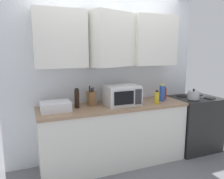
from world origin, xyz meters
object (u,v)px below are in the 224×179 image
microwave (122,95)px  bottle_soy_dark (77,98)px  bottle_red_sauce (164,93)px  stove_range (194,123)px  bottle_white_jar (141,96)px  kettle (193,95)px  bottle_blue_cleaner (162,93)px  knife_block (91,98)px  bottle_yellow_mustard (157,98)px  dish_rack (56,106)px

microwave → bottle_soy_dark: microwave is taller
bottle_red_sauce → stove_range: bearing=-10.9°
bottle_white_jar → bottle_red_sauce: (0.45, 0.02, 0.01)m
stove_range → kettle: kettle is taller
bottle_blue_cleaner → microwave: bearing=178.6°
bottle_soy_dark → kettle: bearing=-6.6°
stove_range → bottle_red_sauce: 0.78m
knife_block → bottle_white_jar: (0.77, -0.05, -0.03)m
stove_range → bottle_yellow_mustard: bearing=-170.6°
dish_rack → kettle: bearing=-4.3°
kettle → knife_block: knife_block is taller
stove_range → dish_rack: 2.34m
knife_block → bottle_blue_cleaner: knife_block is taller
knife_block → bottle_white_jar: bearing=-3.4°
kettle → bottle_blue_cleaner: bottle_blue_cleaner is taller
bottle_yellow_mustard → bottle_red_sauce: 0.39m
bottle_white_jar → knife_block: bearing=176.6°
microwave → knife_block: (-0.42, 0.13, -0.04)m
bottle_white_jar → bottle_soy_dark: (-0.99, -0.01, 0.05)m
knife_block → bottle_yellow_mustard: size_ratio=1.43×
stove_range → bottle_red_sauce: bottle_red_sauce is taller
dish_rack → bottle_white_jar: 1.29m
knife_block → bottle_yellow_mustard: (0.92, -0.27, -0.01)m
bottle_white_jar → microwave: bearing=-167.1°
kettle → microwave: (-1.18, 0.14, 0.06)m
kettle → bottle_red_sauce: bottle_red_sauce is taller
stove_range → bottle_blue_cleaner: size_ratio=3.42×
microwave → bottle_blue_cleaner: bearing=-1.4°
knife_block → bottle_yellow_mustard: bearing=-16.3°
bottle_blue_cleaner → bottle_soy_dark: bearing=176.2°
bottle_white_jar → bottle_red_sauce: bearing=3.0°
microwave → bottle_red_sauce: bearing=7.5°
bottle_red_sauce → knife_block: bearing=179.0°
bottle_white_jar → bottle_yellow_mustard: bearing=-56.8°
bottle_white_jar → bottle_yellow_mustard: size_ratio=0.86×
bottle_blue_cleaner → bottle_red_sauce: 0.18m
stove_range → knife_block: (-1.77, 0.13, 0.55)m
bottle_soy_dark → bottle_blue_cleaner: (1.32, -0.09, -0.01)m
kettle → microwave: size_ratio=0.38×
kettle → bottle_red_sauce: size_ratio=0.91×
stove_range → kettle: size_ratio=5.05×
microwave → bottle_white_jar: microwave is taller
bottle_white_jar → kettle: bearing=-15.1°
bottle_yellow_mustard → bottle_blue_cleaner: 0.22m
knife_block → bottle_white_jar: 0.78m
kettle → stove_range: bearing=39.5°
bottle_white_jar → dish_rack: bearing=-177.2°
stove_range → bottle_white_jar: bearing=175.3°
microwave → knife_block: knife_block is taller
dish_rack → knife_block: bearing=11.8°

